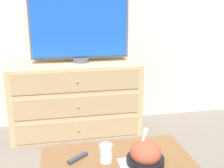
{
  "coord_description": "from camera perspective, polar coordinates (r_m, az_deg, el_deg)",
  "views": [
    {
      "loc": [
        -0.13,
        -2.96,
        1.26
      ],
      "look_at": [
        0.22,
        -1.25,
        0.77
      ],
      "focal_mm": 45.0,
      "sensor_mm": 36.0,
      "label": 1
    }
  ],
  "objects": [
    {
      "name": "napkin",
      "position": [
        1.6,
        3.99,
        -15.91
      ],
      "size": [
        0.14,
        0.14,
        0.0
      ],
      "color": "white",
      "rests_on": "coffee_table"
    },
    {
      "name": "ground_plane",
      "position": [
        3.22,
        -8.34,
        -7.51
      ],
      "size": [
        12.0,
        12.0,
        0.0
      ],
      "primitive_type": "plane",
      "color": "#70665B"
    },
    {
      "name": "tv",
      "position": [
        2.77,
        -6.57,
        11.73
      ],
      "size": [
        0.95,
        0.16,
        0.7
      ],
      "color": "#515156",
      "rests_on": "dresser"
    },
    {
      "name": "wall_back",
      "position": [
        2.99,
        -9.39,
        16.26
      ],
      "size": [
        12.0,
        0.05,
        2.6
      ],
      "color": "silver",
      "rests_on": "ground_plane"
    },
    {
      "name": "dresser",
      "position": [
        2.84,
        -7.28,
        -2.94
      ],
      "size": [
        1.26,
        0.5,
        0.72
      ],
      "color": "tan",
      "rests_on": "ground_plane"
    },
    {
      "name": "drink_cup",
      "position": [
        1.6,
        -1.26,
        -14.05
      ],
      "size": [
        0.07,
        0.07,
        0.1
      ],
      "color": "#9E6638",
      "rests_on": "coffee_table"
    },
    {
      "name": "remote_control",
      "position": [
        1.65,
        -6.98,
        -14.71
      ],
      "size": [
        0.12,
        0.11,
        0.02
      ],
      "color": "#38383D",
      "rests_on": "coffee_table"
    },
    {
      "name": "takeout_bowl",
      "position": [
        1.59,
        6.8,
        -14.19
      ],
      "size": [
        0.21,
        0.21,
        0.19
      ],
      "color": "black",
      "rests_on": "coffee_table"
    }
  ]
}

